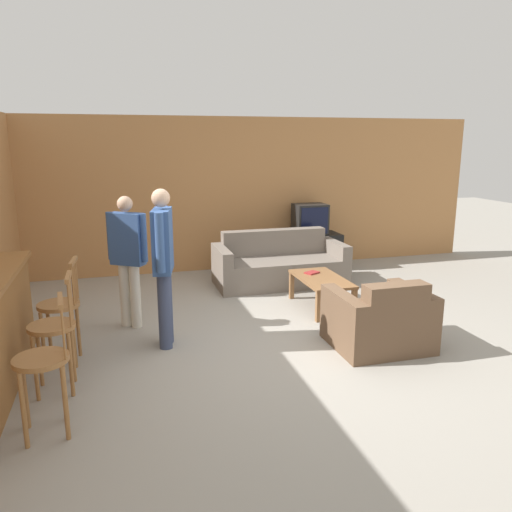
# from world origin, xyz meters

# --- Properties ---
(ground_plane) EXTENTS (24.00, 24.00, 0.00)m
(ground_plane) POSITION_xyz_m (0.00, 0.00, 0.00)
(ground_plane) COLOR gray
(wall_back) EXTENTS (9.40, 0.08, 2.60)m
(wall_back) POSITION_xyz_m (0.00, 3.64, 1.30)
(wall_back) COLOR #B27A47
(wall_back) RESTS_ON ground_plane
(bar_chair_near) EXTENTS (0.45, 0.45, 1.07)m
(bar_chair_near) POSITION_xyz_m (-2.37, -1.01, 0.55)
(bar_chair_near) COLOR #996638
(bar_chair_near) RESTS_ON ground_plane
(bar_chair_mid) EXTENTS (0.41, 0.41, 1.07)m
(bar_chair_mid) POSITION_xyz_m (-2.37, -0.31, 0.55)
(bar_chair_mid) COLOR #996638
(bar_chair_mid) RESTS_ON ground_plane
(bar_chair_far) EXTENTS (0.44, 0.44, 1.07)m
(bar_chair_far) POSITION_xyz_m (-2.37, 0.29, 0.55)
(bar_chair_far) COLOR #996638
(bar_chair_far) RESTS_ON ground_plane
(couch_far) EXTENTS (2.01, 0.91, 0.81)m
(couch_far) POSITION_xyz_m (0.64, 2.45, 0.29)
(couch_far) COLOR #70665B
(couch_far) RESTS_ON ground_plane
(armchair_near) EXTENTS (1.00, 0.87, 0.79)m
(armchair_near) POSITION_xyz_m (0.90, -0.22, 0.29)
(armchair_near) COLOR brown
(armchair_near) RESTS_ON ground_plane
(coffee_table) EXTENTS (0.57, 1.06, 0.42)m
(coffee_table) POSITION_xyz_m (0.81, 1.17, 0.36)
(coffee_table) COLOR brown
(coffee_table) RESTS_ON ground_plane
(tv_unit) EXTENTS (1.07, 0.54, 0.61)m
(tv_unit) POSITION_xyz_m (1.46, 3.26, 0.30)
(tv_unit) COLOR black
(tv_unit) RESTS_ON ground_plane
(tv) EXTENTS (0.55, 0.43, 0.53)m
(tv) POSITION_xyz_m (1.46, 3.26, 0.87)
(tv) COLOR black
(tv) RESTS_ON tv_unit
(book_on_table) EXTENTS (0.23, 0.20, 0.02)m
(book_on_table) POSITION_xyz_m (0.77, 1.41, 0.43)
(book_on_table) COLOR maroon
(book_on_table) RESTS_ON coffee_table
(person_by_window) EXTENTS (0.45, 0.35, 1.58)m
(person_by_window) POSITION_xyz_m (-1.68, 1.16, 0.90)
(person_by_window) COLOR silver
(person_by_window) RESTS_ON ground_plane
(person_by_counter) EXTENTS (0.27, 0.59, 1.72)m
(person_by_counter) POSITION_xyz_m (-1.33, 0.46, 0.97)
(person_by_counter) COLOR #384260
(person_by_counter) RESTS_ON ground_plane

